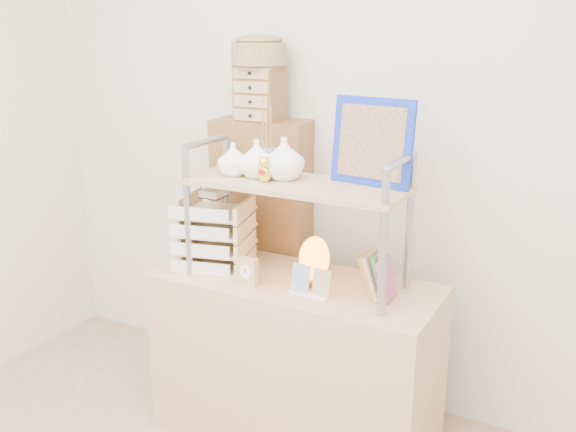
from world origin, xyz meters
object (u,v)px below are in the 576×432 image
object	(u,v)px
letter_tray	(215,236)
salt_lamp	(314,260)
cabinet	(264,256)
desk	(295,361)

from	to	relation	value
letter_tray	salt_lamp	xyz separation A→B (m)	(0.46, 0.04, -0.04)
cabinet	salt_lamp	distance (m)	0.60
letter_tray	salt_lamp	distance (m)	0.46
letter_tray	salt_lamp	world-z (taller)	letter_tray
cabinet	salt_lamp	size ratio (longest dim) A/B	6.70
cabinet	letter_tray	bearing A→B (deg)	-99.00
letter_tray	salt_lamp	size ratio (longest dim) A/B	1.75
desk	salt_lamp	distance (m)	0.48
salt_lamp	desk	bearing A→B (deg)	-171.01
letter_tray	salt_lamp	bearing A→B (deg)	4.70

